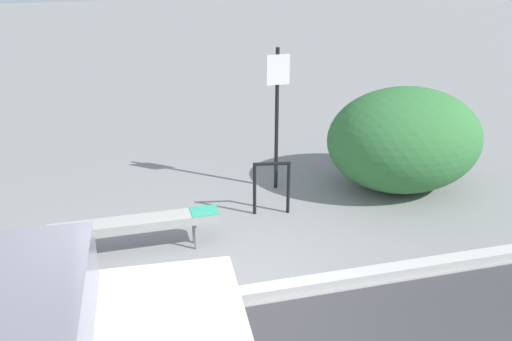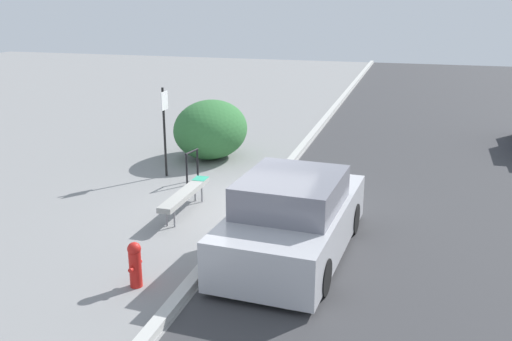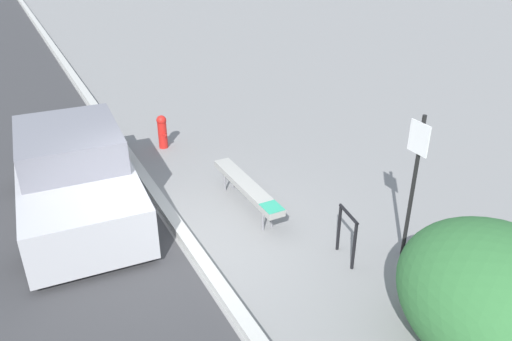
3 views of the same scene
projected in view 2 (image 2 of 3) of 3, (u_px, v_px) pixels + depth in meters
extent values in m
plane|color=gray|center=(252.00, 210.00, 12.41)|extent=(60.00, 60.00, 0.00)
cube|color=#38383A|center=(507.00, 237.00, 11.06)|extent=(60.00, 10.00, 0.01)
cube|color=#B7B7B2|center=(252.00, 208.00, 12.40)|extent=(60.00, 0.20, 0.13)
cylinder|color=gray|center=(174.00, 218.00, 11.48)|extent=(0.04, 0.04, 0.39)
cylinder|color=gray|center=(202.00, 194.00, 12.87)|extent=(0.04, 0.04, 0.39)
cylinder|color=gray|center=(167.00, 217.00, 11.52)|extent=(0.04, 0.04, 0.39)
cylinder|color=gray|center=(195.00, 193.00, 12.92)|extent=(0.04, 0.04, 0.39)
cube|color=#999993|center=(185.00, 194.00, 12.12)|extent=(2.17, 0.31, 0.12)
cube|color=teal|center=(200.00, 178.00, 12.94)|extent=(0.36, 0.30, 0.01)
cylinder|color=black|center=(187.00, 170.00, 13.95)|extent=(0.05, 0.05, 0.80)
cylinder|color=black|center=(198.00, 165.00, 14.38)|extent=(0.05, 0.05, 0.80)
cylinder|color=black|center=(192.00, 152.00, 14.05)|extent=(0.55, 0.15, 0.05)
cylinder|color=black|center=(165.00, 133.00, 14.47)|extent=(0.06, 0.06, 2.30)
cube|color=white|center=(164.00, 101.00, 14.22)|extent=(0.36, 0.02, 0.46)
cylinder|color=red|center=(135.00, 269.00, 9.09)|extent=(0.20, 0.20, 0.60)
sphere|color=red|center=(134.00, 249.00, 8.99)|extent=(0.22, 0.22, 0.22)
cylinder|color=red|center=(131.00, 270.00, 8.95)|extent=(0.08, 0.07, 0.07)
cylinder|color=red|center=(139.00, 262.00, 9.21)|extent=(0.08, 0.07, 0.07)
ellipsoid|color=#337038|center=(211.00, 129.00, 16.25)|extent=(2.52, 2.04, 1.66)
cylinder|color=black|center=(271.00, 208.00, 11.71)|extent=(0.61, 0.22, 0.60)
cylinder|color=black|center=(353.00, 218.00, 11.17)|extent=(0.61, 0.22, 0.60)
cylinder|color=black|center=(223.00, 261.00, 9.38)|extent=(0.61, 0.22, 0.60)
cylinder|color=black|center=(322.00, 277.00, 8.84)|extent=(0.61, 0.22, 0.60)
cube|color=#B7B7BC|center=(294.00, 226.00, 10.21)|extent=(4.28, 2.09, 0.84)
cube|color=slate|center=(292.00, 192.00, 9.86)|extent=(2.10, 1.77, 0.59)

